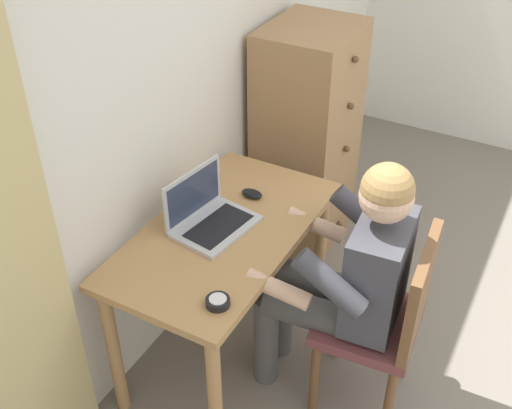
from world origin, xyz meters
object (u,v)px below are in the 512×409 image
chair (386,317)px  desk_clock (218,302)px  person_seated (346,271)px  laptop (209,215)px  dresser (307,138)px  computer_mouse (252,194)px  desk (224,251)px

chair → desk_clock: size_ratio=9.92×
desk_clock → person_seated: bearing=-35.2°
laptop → desk_clock: laptop is taller
chair → dresser: bearing=40.1°
computer_mouse → person_seated: bearing=-108.2°
dresser → computer_mouse: (-0.77, -0.08, 0.12)m
person_seated → computer_mouse: bearing=69.6°
person_seated → laptop: 0.61m
desk_clock → chair: bearing=-47.1°
desk → person_seated: person_seated is taller
dresser → computer_mouse: bearing=-174.1°
desk → computer_mouse: bearing=2.4°
computer_mouse → desk_clock: (-0.66, -0.22, -0.00)m
chair → person_seated: person_seated is taller
computer_mouse → desk_clock: bearing=-159.2°
chair → laptop: size_ratio=2.39×
desk → dresser: (1.04, 0.09, 0.01)m
laptop → dresser: bearing=1.1°
chair → computer_mouse: (0.19, 0.72, 0.26)m
person_seated → laptop: person_seated is taller
desk_clock → desk: bearing=28.3°
desk → dresser: bearing=5.0°
person_seated → computer_mouse: 0.58m
laptop → computer_mouse: laptop is taller
dresser → person_seated: dresser is taller
dresser → chair: (-0.96, -0.80, -0.13)m
dresser → desk_clock: size_ratio=14.11×
desk → dresser: dresser is taller
desk → chair: 0.73m
laptop → computer_mouse: 0.28m
desk → desk_clock: bearing=-151.7°
laptop → desk_clock: size_ratio=4.16×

